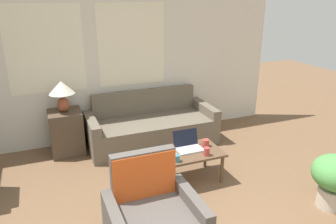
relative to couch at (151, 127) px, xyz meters
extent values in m
cube|color=silver|center=(-0.73, 0.45, 1.05)|extent=(6.25, 0.05, 2.60)
cube|color=white|center=(-1.47, 0.42, 1.30)|extent=(1.10, 0.01, 1.30)
cube|color=white|center=(-0.15, 0.42, 1.30)|extent=(1.10, 0.01, 1.30)
cube|color=#665B4C|center=(0.00, -0.07, -0.05)|extent=(1.77, 0.87, 0.41)
cube|color=#665B4C|center=(0.00, 0.31, 0.15)|extent=(1.77, 0.12, 0.82)
cube|color=#665B4C|center=(-0.96, -0.07, 0.03)|extent=(0.14, 0.87, 0.56)
cube|color=#665B4C|center=(0.96, -0.07, 0.03)|extent=(0.14, 0.87, 0.56)
cube|color=#514C47|center=(-0.78, -2.08, 0.21)|extent=(0.63, 0.10, 0.93)
cube|color=#514C47|center=(-0.42, -2.40, 0.03)|extent=(0.10, 0.74, 0.57)
cube|color=#D1511E|center=(-0.78, -2.13, 0.32)|extent=(0.62, 0.01, 0.67)
cube|color=#4C3D2D|center=(-1.32, 0.11, 0.08)|extent=(0.48, 0.48, 0.67)
ellipsoid|color=brown|center=(-1.32, 0.11, 0.53)|extent=(0.18, 0.18, 0.22)
cylinder|color=tan|center=(-1.32, 0.11, 0.67)|extent=(0.02, 0.02, 0.06)
cone|color=white|center=(-1.32, 0.11, 0.79)|extent=(0.37, 0.37, 0.19)
cube|color=brown|center=(0.06, -1.31, 0.15)|extent=(0.86, 0.55, 0.03)
cylinder|color=brown|center=(-0.32, -1.54, -0.06)|extent=(0.04, 0.04, 0.39)
cylinder|color=brown|center=(0.44, -1.54, -0.06)|extent=(0.04, 0.04, 0.39)
cylinder|color=brown|center=(-0.32, -1.08, -0.06)|extent=(0.04, 0.04, 0.39)
cylinder|color=brown|center=(0.44, -1.08, -0.06)|extent=(0.04, 0.04, 0.39)
cube|color=#B7B7BC|center=(0.09, -1.30, 0.17)|extent=(0.34, 0.22, 0.02)
cube|color=black|center=(0.09, -1.16, 0.29)|extent=(0.34, 0.07, 0.21)
cylinder|color=#B23D38|center=(0.23, -1.50, 0.21)|extent=(0.07, 0.07, 0.10)
cylinder|color=teal|center=(-0.19, -1.50, 0.20)|extent=(0.08, 0.08, 0.08)
cylinder|color=#B23D38|center=(0.34, -1.26, 0.21)|extent=(0.09, 0.09, 0.09)
cube|color=gold|center=(-0.23, -1.31, 0.18)|extent=(0.21, 0.21, 0.04)
cylinder|color=#BCB2A3|center=(1.35, -2.45, -0.14)|extent=(0.32, 0.32, 0.24)
ellipsoid|color=#4C9347|center=(1.35, -2.45, 0.18)|extent=(0.53, 0.53, 0.40)
camera|label=1|loc=(-1.59, -4.73, 2.05)|focal=35.00mm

